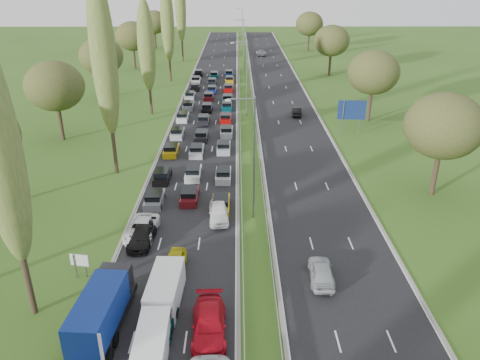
{
  "coord_description": "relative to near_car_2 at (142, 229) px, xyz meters",
  "views": [
    {
      "loc": [
        2.94,
        2.51,
        22.27
      ],
      "look_at": [
        3.21,
        48.44,
        1.5
      ],
      "focal_mm": 35.0,
      "sensor_mm": 36.0,
      "label": 1
    }
  ],
  "objects": [
    {
      "name": "near_car_12",
      "position": [
        6.89,
        3.1,
        0.05
      ],
      "size": [
        2.18,
        4.75,
        1.58
      ],
      "primitive_type": "imported",
      "rotation": [
        0.0,
        0.0,
        0.07
      ],
      "color": "white",
      "rests_on": "near_carriageway"
    },
    {
      "name": "far_car_2",
      "position": [
        15.48,
        97.81,
        0.03
      ],
      "size": [
        2.93,
        5.69,
        1.54
      ],
      "primitive_type": "imported",
      "rotation": [
        0.0,
        0.0,
        3.21
      ],
      "color": "slate",
      "rests_on": "far_carriageway"
    },
    {
      "name": "lamp_columns",
      "position": [
        10.29,
        38.64,
        5.24
      ],
      "size": [
        0.18,
        140.18,
        12.0
      ],
      "color": "gray",
      "rests_on": "ground"
    },
    {
      "name": "far_car_1",
      "position": [
        18.58,
        38.56,
        -0.05
      ],
      "size": [
        1.77,
        4.27,
        1.38
      ],
      "primitive_type": "imported",
      "rotation": [
        0.0,
        0.0,
        3.07
      ],
      "color": "black",
      "rests_on": "far_carriageway"
    },
    {
      "name": "far_carriageway",
      "position": [
        17.04,
        43.14,
        -0.76
      ],
      "size": [
        10.5,
        215.0,
        0.04
      ],
      "primitive_type": "cube",
      "color": "black",
      "rests_on": "ground"
    },
    {
      "name": "woodland_right",
      "position": [
        29.79,
        27.3,
        6.92
      ],
      "size": [
        8.0,
        153.0,
        11.1
      ],
      "color": "#2D2116",
      "rests_on": "ground"
    },
    {
      "name": "near_car_3",
      "position": [
        0.25,
        -1.2,
        -0.04
      ],
      "size": [
        2.21,
        4.91,
        1.4
      ],
      "primitive_type": "imported",
      "rotation": [
        0.0,
        0.0,
        -0.05
      ],
      "color": "black",
      "rests_on": "near_carriageway"
    },
    {
      "name": "poplar_row",
      "position": [
        -5.71,
        28.8,
        11.62
      ],
      "size": [
        2.8,
        127.8,
        22.44
      ],
      "color": "#2D2116",
      "rests_on": "ground"
    },
    {
      "name": "central_reservation",
      "position": [
        10.29,
        43.14,
        -0.21
      ],
      "size": [
        2.36,
        215.0,
        0.32
      ],
      "color": "gray",
      "rests_on": "ground"
    },
    {
      "name": "far_car_0",
      "position": [
        15.24,
        -6.72,
        0.03
      ],
      "size": [
        2.03,
        4.6,
        1.54
      ],
      "primitive_type": "imported",
      "rotation": [
        0.0,
        0.0,
        3.09
      ],
      "color": "#A2A7AB",
      "rests_on": "far_carriageway"
    },
    {
      "name": "near_car_2",
      "position": [
        0.0,
        0.0,
        0.0
      ],
      "size": [
        2.78,
        5.48,
        1.48
      ],
      "primitive_type": "imported",
      "rotation": [
        0.0,
        0.0,
        -0.06
      ],
      "color": "white",
      "rests_on": "near_carriageway"
    },
    {
      "name": "traffic_queue_fill",
      "position": [
        3.5,
        38.12,
        -0.32
      ],
      "size": [
        9.04,
        69.19,
        0.8
      ],
      "color": "slate",
      "rests_on": "ground"
    },
    {
      "name": "ground",
      "position": [
        10.29,
        40.64,
        -0.76
      ],
      "size": [
        260.0,
        260.0,
        0.0
      ],
      "primitive_type": "plane",
      "color": "#36561B",
      "rests_on": "ground"
    },
    {
      "name": "woodland_left",
      "position": [
        -16.21,
        23.26,
        6.92
      ],
      "size": [
        8.0,
        166.0,
        11.1
      ],
      "color": "#2D2116",
      "rests_on": "ground"
    },
    {
      "name": "near_car_7",
      "position": [
        3.55,
        -12.2,
        -0.07
      ],
      "size": [
        2.16,
        4.74,
        1.35
      ],
      "primitive_type": "imported",
      "rotation": [
        0.0,
        0.0,
        -0.06
      ],
      "color": "#053F4C",
      "rests_on": "near_carriageway"
    },
    {
      "name": "white_van_rear",
      "position": [
        3.48,
        -9.07,
        0.36
      ],
      "size": [
        2.14,
        5.47,
        2.2
      ],
      "rotation": [
        0.0,
        0.0,
        -0.04
      ],
      "color": "white",
      "rests_on": "near_carriageway"
    },
    {
      "name": "near_carriageway",
      "position": [
        3.54,
        43.14,
        -0.76
      ],
      "size": [
        10.5,
        215.0,
        0.04
      ],
      "primitive_type": "cube",
      "color": "black",
      "rests_on": "ground"
    },
    {
      "name": "near_car_8",
      "position": [
        3.63,
        -5.37,
        -0.06
      ],
      "size": [
        1.84,
        4.08,
        1.36
      ],
      "primitive_type": "imported",
      "rotation": [
        0.0,
        0.0,
        -0.06
      ],
      "color": "#C0B60C",
      "rests_on": "near_carriageway"
    },
    {
      "name": "info_sign",
      "position": [
        -3.61,
        -6.23,
        0.61
      ],
      "size": [
        1.5,
        0.35,
        2.1
      ],
      "color": "gray",
      "rests_on": "ground"
    },
    {
      "name": "blue_lorry",
      "position": [
        -0.18,
        -12.21,
        1.04
      ],
      "size": [
        2.25,
        8.11,
        3.42
      ],
      "rotation": [
        0.0,
        0.0,
        -0.07
      ],
      "color": "black",
      "rests_on": "near_carriageway"
    },
    {
      "name": "near_car_11",
      "position": [
        6.81,
        -12.57,
        0.06
      ],
      "size": [
        2.47,
        5.61,
        1.6
      ],
      "primitive_type": "imported",
      "rotation": [
        0.0,
        0.0,
        0.04
      ],
      "color": "#B00A19",
      "rests_on": "near_carriageway"
    },
    {
      "name": "white_van_front",
      "position": [
        3.39,
        -14.28,
        0.24
      ],
      "size": [
        1.91,
        4.87,
        1.96
      ],
      "rotation": [
        0.0,
        0.0,
        0.03
      ],
      "color": "white",
      "rests_on": "near_carriageway"
    },
    {
      "name": "direction_sign",
      "position": [
        25.19,
        28.3,
        2.81
      ],
      "size": [
        3.99,
        0.46,
        5.2
      ],
      "color": "gray",
      "rests_on": "ground"
    }
  ]
}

